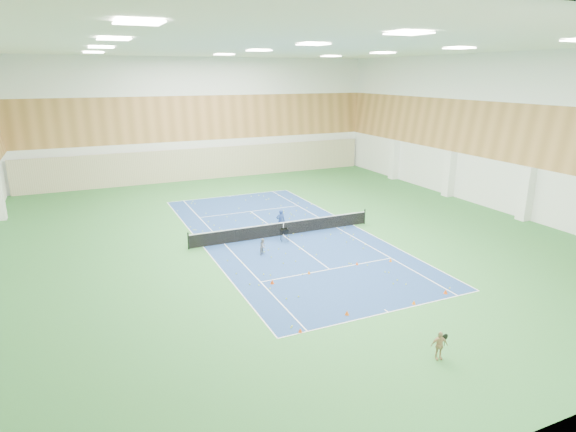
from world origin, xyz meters
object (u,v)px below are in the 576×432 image
Objects in this scene: tennis_net at (283,228)px; child_court at (263,246)px; ball_cart at (284,235)px; coach at (281,221)px; child_apron at (439,345)px.

child_court is at bearing -133.12° from tennis_net.
child_court is 1.16× the size of ball_cart.
child_court is (-2.50, -2.67, -0.06)m from tennis_net.
coach is 1.42× the size of child_apron.
coach is at bearing 11.56° from child_court.
coach reaches higher than child_apron.
coach is 1.65× the size of child_court.
tennis_net reaches higher than ball_cart.
tennis_net is 14.99× the size of ball_cart.
child_apron reaches higher than ball_cart.
ball_cart is at bearing 105.12° from child_apron.
child_apron is 14.66m from ball_cart.
ball_cart is at bearing -110.74° from tennis_net.
child_court reaches higher than ball_cart.
tennis_net is 11.13× the size of child_apron.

